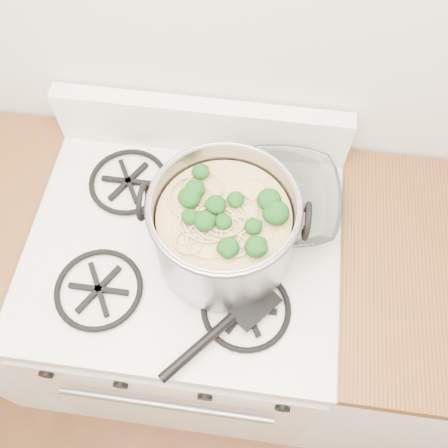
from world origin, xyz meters
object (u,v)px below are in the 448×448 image
gas_range (193,308)px  glass_bowl (279,204)px  spatula (251,301)px  stock_pot (224,229)px

gas_range → glass_bowl: (0.22, 0.12, 0.50)m
glass_bowl → gas_range: bearing=-151.3°
spatula → glass_bowl: 0.26m
glass_bowl → spatula: bearing=-99.1°
gas_range → spatula: (0.18, -0.14, 0.50)m
gas_range → spatula: spatula is taller
gas_range → spatula: bearing=-37.1°
gas_range → glass_bowl: glass_bowl is taller
stock_pot → spatula: 0.17m
gas_range → glass_bowl: 0.56m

